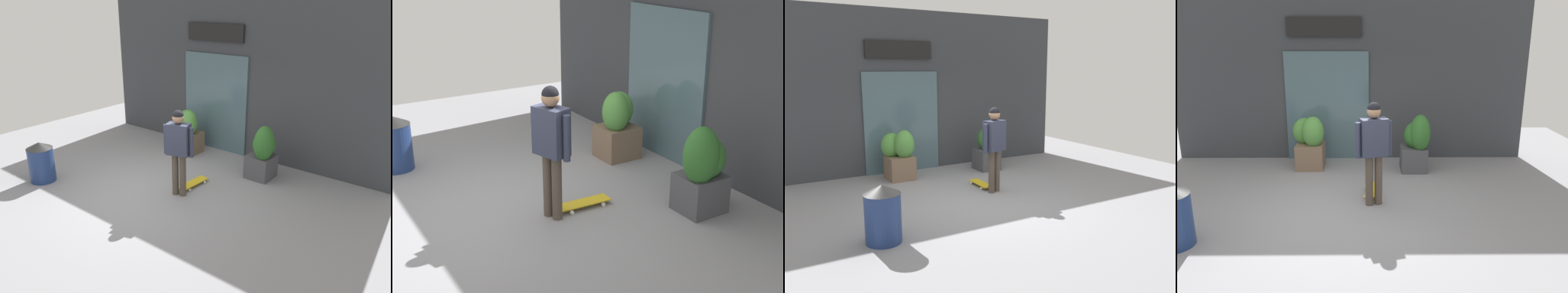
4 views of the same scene
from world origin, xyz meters
TOP-DOWN VIEW (x-y plane):
  - ground_plane at (0.00, 0.00)m, footprint 12.00×12.00m
  - building_facade at (-0.02, 3.04)m, footprint 7.94×0.31m
  - skateboarder at (0.52, 0.28)m, footprint 0.59×0.38m
  - skateboard at (0.49, 0.77)m, footprint 0.29×0.76m
  - planter_box_left at (-0.84, 2.23)m, footprint 0.69×0.67m
  - planter_box_right at (1.43, 1.99)m, footprint 0.58×0.68m
  - trash_bin at (-2.22, -1.04)m, footprint 0.54×0.54m

SIDE VIEW (x-z plane):
  - ground_plane at x=0.00m, z-range 0.00..0.00m
  - skateboard at x=0.49m, z-range 0.02..0.10m
  - trash_bin at x=-2.22m, z-range 0.00..0.88m
  - planter_box_left at x=-0.84m, z-range 0.00..1.14m
  - planter_box_right at x=1.43m, z-range 0.00..1.23m
  - skateboarder at x=0.52m, z-range 0.21..1.96m
  - building_facade at x=-0.02m, z-range -0.02..3.87m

